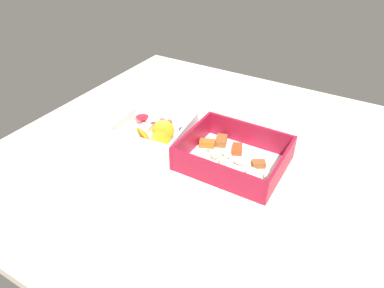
% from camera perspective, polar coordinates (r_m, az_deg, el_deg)
% --- Properties ---
extents(table_surface, '(0.80, 0.80, 0.02)m').
position_cam_1_polar(table_surface, '(0.74, 1.50, -1.49)').
color(table_surface, beige).
rests_on(table_surface, ground).
extents(pasta_container, '(0.19, 0.16, 0.06)m').
position_cam_1_polar(pasta_container, '(0.69, 6.64, -2.39)').
color(pasta_container, white).
rests_on(pasta_container, table_surface).
extents(fruit_bowl, '(0.16, 0.16, 0.06)m').
position_cam_1_polar(fruit_bowl, '(0.76, -6.22, 1.76)').
color(fruit_bowl, white).
rests_on(fruit_bowl, table_surface).
extents(candy_bar, '(0.07, 0.03, 0.01)m').
position_cam_1_polar(candy_bar, '(0.80, 7.35, 2.83)').
color(candy_bar, '#51197A').
rests_on(candy_bar, table_surface).
extents(paper_cup_liner, '(0.04, 0.04, 0.02)m').
position_cam_1_polar(paper_cup_liner, '(0.84, -10.53, 4.41)').
color(paper_cup_liner, white).
rests_on(paper_cup_liner, table_surface).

